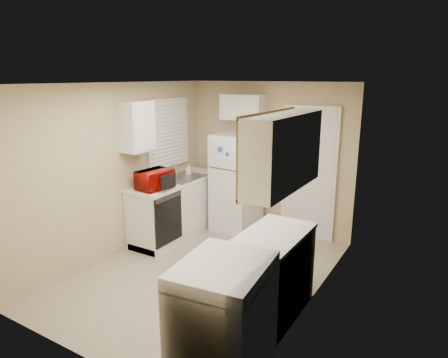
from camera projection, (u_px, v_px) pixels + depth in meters
The scene contains 19 objects.
floor at pixel (204, 273), 5.19m from camera, with size 3.80×3.80×0.00m, color #B6A890.
ceiling at pixel (202, 83), 4.58m from camera, with size 3.80×3.80×0.00m, color white.
wall_left at pixel (120, 170), 5.58m from camera, with size 3.80×3.80×0.00m, color tan.
wall_right at pixel (313, 202), 4.18m from camera, with size 3.80×3.80×0.00m, color tan.
wall_back at pixel (269, 157), 6.46m from camera, with size 2.80×2.80×0.00m, color tan.
wall_front at pixel (75, 235), 3.31m from camera, with size 2.80×2.80×0.00m, color tan.
left_counter at pixel (178, 207), 6.37m from camera, with size 0.60×1.80×0.90m, color silver.
dishwasher at pixel (168, 219), 5.72m from camera, with size 0.03×0.58×0.72m, color black.
sink at pixel (183, 180), 6.39m from camera, with size 0.54×0.74×0.16m, color gray.
microwave at pixel (155, 179), 5.72m from camera, with size 0.28×0.50×0.33m, color #900A03.
soap_bottle at pixel (189, 169), 6.57m from camera, with size 0.08×0.08×0.17m, color silver.
window_blinds at pixel (169, 133), 6.33m from camera, with size 0.10×0.98×1.08m, color silver.
upper_cabinet_left at pixel (137, 126), 5.54m from camera, with size 0.30×0.45×0.70m, color silver.
refrigerator at pixel (236, 184), 6.42m from camera, with size 0.66×0.64×1.60m, color silver.
cabinet_over_fridge at pixel (243, 107), 6.33m from camera, with size 0.70×0.30×0.40m, color silver.
interior_door at pixel (309, 174), 6.12m from camera, with size 0.86×0.06×2.08m, color silver.
right_counter at pixel (252, 292), 3.86m from camera, with size 0.60×2.00×0.90m, color silver.
stove at pixel (223, 319), 3.33m from camera, with size 0.69×0.85×1.03m, color silver.
upper_cabinet_right at pixel (284, 152), 3.69m from camera, with size 0.30×1.20×0.70m, color silver.
Camera 1 is at (2.66, -3.90, 2.48)m, focal length 32.00 mm.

